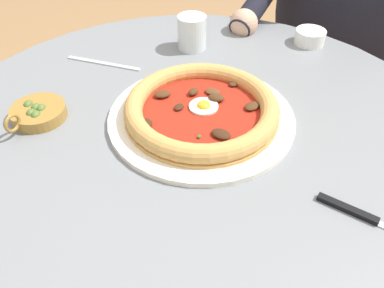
{
  "coord_description": "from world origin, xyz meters",
  "views": [
    {
      "loc": [
        -0.51,
        -0.06,
        1.17
      ],
      "look_at": [
        -0.02,
        0.0,
        0.73
      ],
      "focal_mm": 36.15,
      "sensor_mm": 36.0,
      "label": 1
    }
  ],
  "objects_px": {
    "dining_table": "(194,188)",
    "diner_person": "(324,72)",
    "water_glass": "(192,34)",
    "steak_knife": "(372,220)",
    "olive_pan": "(38,113)",
    "fork_utensil": "(103,63)",
    "pizza_on_plate": "(201,111)",
    "ramekin_capers": "(310,36)",
    "cafe_chair_diner": "(342,53)"
  },
  "relations": [
    {
      "from": "pizza_on_plate",
      "to": "steak_knife",
      "type": "relative_size",
      "value": 1.65
    },
    {
      "from": "steak_knife",
      "to": "olive_pan",
      "type": "bearing_deg",
      "value": 73.06
    },
    {
      "from": "diner_person",
      "to": "steak_knife",
      "type": "bearing_deg",
      "value": 173.58
    },
    {
      "from": "water_glass",
      "to": "pizza_on_plate",
      "type": "bearing_deg",
      "value": -169.63
    },
    {
      "from": "dining_table",
      "to": "diner_person",
      "type": "distance_m",
      "value": 0.7
    },
    {
      "from": "ramekin_capers",
      "to": "fork_utensil",
      "type": "height_order",
      "value": "ramekin_capers"
    },
    {
      "from": "pizza_on_plate",
      "to": "steak_knife",
      "type": "distance_m",
      "value": 0.32
    },
    {
      "from": "water_glass",
      "to": "cafe_chair_diner",
      "type": "distance_m",
      "value": 0.67
    },
    {
      "from": "dining_table",
      "to": "steak_knife",
      "type": "relative_size",
      "value": 4.83
    },
    {
      "from": "dining_table",
      "to": "diner_person",
      "type": "relative_size",
      "value": 0.85
    },
    {
      "from": "steak_knife",
      "to": "cafe_chair_diner",
      "type": "xyz_separation_m",
      "value": [
        0.88,
        -0.16,
        -0.22
      ]
    },
    {
      "from": "fork_utensil",
      "to": "diner_person",
      "type": "xyz_separation_m",
      "value": [
        0.39,
        -0.57,
        -0.22
      ]
    },
    {
      "from": "pizza_on_plate",
      "to": "ramekin_capers",
      "type": "height_order",
      "value": "pizza_on_plate"
    },
    {
      "from": "water_glass",
      "to": "cafe_chair_diner",
      "type": "bearing_deg",
      "value": -47.92
    },
    {
      "from": "water_glass",
      "to": "olive_pan",
      "type": "height_order",
      "value": "water_glass"
    },
    {
      "from": "steak_knife",
      "to": "ramekin_capers",
      "type": "bearing_deg",
      "value": 3.42
    },
    {
      "from": "pizza_on_plate",
      "to": "diner_person",
      "type": "relative_size",
      "value": 0.29
    },
    {
      "from": "dining_table",
      "to": "olive_pan",
      "type": "xyz_separation_m",
      "value": [
        0.0,
        0.28,
        0.16
      ]
    },
    {
      "from": "fork_utensil",
      "to": "pizza_on_plate",
      "type": "bearing_deg",
      "value": -126.12
    },
    {
      "from": "pizza_on_plate",
      "to": "cafe_chair_diner",
      "type": "distance_m",
      "value": 0.84
    },
    {
      "from": "dining_table",
      "to": "cafe_chair_diner",
      "type": "xyz_separation_m",
      "value": [
        0.72,
        -0.43,
        -0.06
      ]
    },
    {
      "from": "ramekin_capers",
      "to": "cafe_chair_diner",
      "type": "height_order",
      "value": "cafe_chair_diner"
    },
    {
      "from": "steak_knife",
      "to": "fork_utensil",
      "type": "bearing_deg",
      "value": 52.99
    },
    {
      "from": "dining_table",
      "to": "steak_knife",
      "type": "xyz_separation_m",
      "value": [
        -0.16,
        -0.27,
        0.15
      ]
    },
    {
      "from": "dining_table",
      "to": "fork_utensil",
      "type": "distance_m",
      "value": 0.34
    },
    {
      "from": "dining_table",
      "to": "olive_pan",
      "type": "height_order",
      "value": "olive_pan"
    },
    {
      "from": "fork_utensil",
      "to": "cafe_chair_diner",
      "type": "height_order",
      "value": "cafe_chair_diner"
    },
    {
      "from": "dining_table",
      "to": "diner_person",
      "type": "bearing_deg",
      "value": -30.43
    },
    {
      "from": "water_glass",
      "to": "ramekin_capers",
      "type": "relative_size",
      "value": 1.08
    },
    {
      "from": "pizza_on_plate",
      "to": "water_glass",
      "type": "xyz_separation_m",
      "value": [
        0.27,
        0.05,
        0.01
      ]
    },
    {
      "from": "water_glass",
      "to": "steak_knife",
      "type": "xyz_separation_m",
      "value": [
        -0.46,
        -0.3,
        -0.03
      ]
    },
    {
      "from": "diner_person",
      "to": "cafe_chair_diner",
      "type": "height_order",
      "value": "diner_person"
    },
    {
      "from": "pizza_on_plate",
      "to": "fork_utensil",
      "type": "xyz_separation_m",
      "value": [
        0.17,
        0.23,
        -0.02
      ]
    },
    {
      "from": "steak_knife",
      "to": "diner_person",
      "type": "height_order",
      "value": "diner_person"
    },
    {
      "from": "olive_pan",
      "to": "fork_utensil",
      "type": "bearing_deg",
      "value": -17.07
    },
    {
      "from": "pizza_on_plate",
      "to": "water_glass",
      "type": "bearing_deg",
      "value": 10.37
    },
    {
      "from": "pizza_on_plate",
      "to": "cafe_chair_diner",
      "type": "height_order",
      "value": "cafe_chair_diner"
    },
    {
      "from": "fork_utensil",
      "to": "cafe_chair_diner",
      "type": "bearing_deg",
      "value": -51.48
    },
    {
      "from": "ramekin_capers",
      "to": "diner_person",
      "type": "distance_m",
      "value": 0.36
    },
    {
      "from": "dining_table",
      "to": "ramekin_capers",
      "type": "xyz_separation_m",
      "value": [
        0.36,
        -0.23,
        0.17
      ]
    },
    {
      "from": "dining_table",
      "to": "water_glass",
      "type": "distance_m",
      "value": 0.35
    },
    {
      "from": "pizza_on_plate",
      "to": "steak_knife",
      "type": "xyz_separation_m",
      "value": [
        -0.2,
        -0.26,
        -0.02
      ]
    },
    {
      "from": "olive_pan",
      "to": "ramekin_capers",
      "type": "bearing_deg",
      "value": -55.93
    },
    {
      "from": "water_glass",
      "to": "fork_utensil",
      "type": "height_order",
      "value": "water_glass"
    },
    {
      "from": "dining_table",
      "to": "diner_person",
      "type": "height_order",
      "value": "diner_person"
    },
    {
      "from": "fork_utensil",
      "to": "olive_pan",
      "type": "bearing_deg",
      "value": 162.93
    },
    {
      "from": "ramekin_capers",
      "to": "olive_pan",
      "type": "xyz_separation_m",
      "value": [
        -0.35,
        0.52,
        -0.01
      ]
    },
    {
      "from": "dining_table",
      "to": "pizza_on_plate",
      "type": "distance_m",
      "value": 0.17
    },
    {
      "from": "ramekin_capers",
      "to": "pizza_on_plate",
      "type": "bearing_deg",
      "value": 144.92
    },
    {
      "from": "pizza_on_plate",
      "to": "cafe_chair_diner",
      "type": "relative_size",
      "value": 0.39
    }
  ]
}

